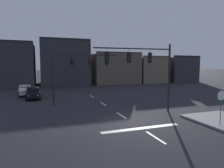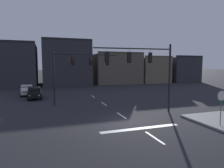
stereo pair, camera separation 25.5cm
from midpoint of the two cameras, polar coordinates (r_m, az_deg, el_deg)
ground_plane at (r=17.08m, az=5.69°, el=-10.76°), size 400.00×400.00×0.00m
stop_bar_paint at (r=15.36m, az=8.83°, el=-12.66°), size 6.40×0.50×0.01m
lane_centreline at (r=18.85m, az=3.17°, el=-9.16°), size 0.16×26.40×0.01m
signal_mast_near_side at (r=19.71m, az=10.39°, el=5.60°), size 7.96×0.84×6.93m
signal_mast_far_side at (r=24.70m, az=-9.93°, el=5.17°), size 8.48×1.36×6.59m
stop_sign at (r=17.23m, az=29.64°, el=-4.00°), size 0.76×0.64×2.83m
car_lot_nearside at (r=30.13m, az=-21.46°, el=-2.35°), size 2.09×4.53×1.61m
car_lot_middle at (r=33.82m, az=-23.42°, el=-1.60°), size 2.35×4.61×1.61m
building_row at (r=51.08m, az=-6.45°, el=4.96°), size 54.81×13.16×10.70m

